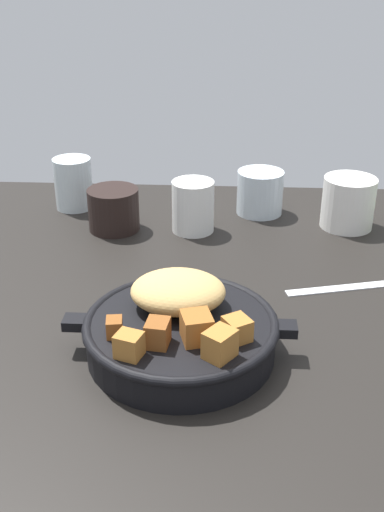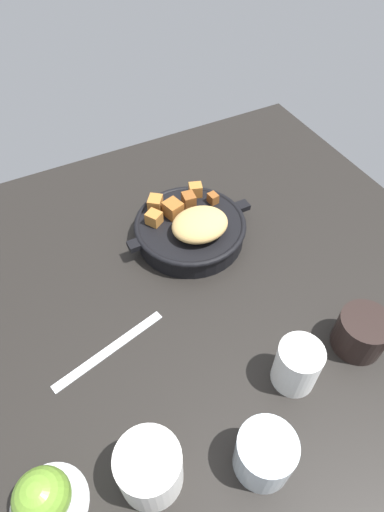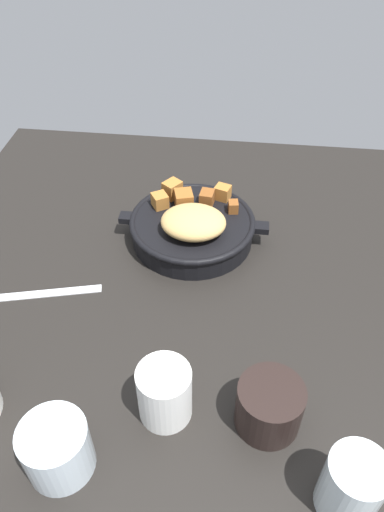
% 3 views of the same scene
% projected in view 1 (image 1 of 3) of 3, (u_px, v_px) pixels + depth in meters
% --- Properties ---
extents(ground_plane, '(0.95, 0.93, 0.02)m').
position_uv_depth(ground_plane, '(187.00, 314.00, 0.82)').
color(ground_plane, black).
extents(cast_iron_skillet, '(0.27, 0.23, 0.09)m').
position_uv_depth(cast_iron_skillet, '(179.00, 328.00, 0.71)').
color(cast_iron_skillet, black).
rests_on(cast_iron_skillet, ground_plane).
extents(butter_knife, '(0.21, 0.07, 0.00)m').
position_uv_depth(butter_knife, '(359.00, 286.00, 0.86)').
color(butter_knife, silver).
rests_on(butter_knife, ground_plane).
extents(water_glass_short, '(0.08, 0.08, 0.08)m').
position_uv_depth(water_glass_short, '(260.00, 192.00, 1.09)').
color(water_glass_short, silver).
rests_on(water_glass_short, ground_plane).
extents(ceramic_mug_white, '(0.09, 0.09, 0.09)m').
position_uv_depth(ceramic_mug_white, '(348.00, 203.00, 1.03)').
color(ceramic_mug_white, silver).
rests_on(ceramic_mug_white, ground_plane).
extents(coffee_mug_dark, '(0.09, 0.09, 0.07)m').
position_uv_depth(coffee_mug_dark, '(114.00, 209.00, 1.03)').
color(coffee_mug_dark, black).
rests_on(coffee_mug_dark, ground_plane).
extents(water_glass_tall, '(0.07, 0.07, 0.09)m').
position_uv_depth(water_glass_tall, '(73.00, 183.00, 1.11)').
color(water_glass_tall, silver).
rests_on(water_glass_tall, ground_plane).
extents(white_creamer_pitcher, '(0.07, 0.07, 0.09)m').
position_uv_depth(white_creamer_pitcher, '(193.00, 206.00, 1.02)').
color(white_creamer_pitcher, white).
rests_on(white_creamer_pitcher, ground_plane).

